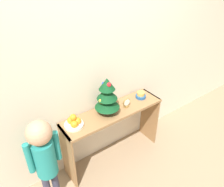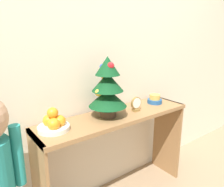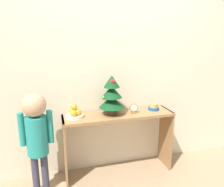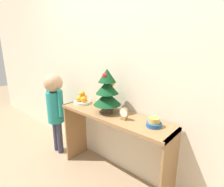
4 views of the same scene
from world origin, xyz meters
name	(u,v)px [view 2 (image 2 of 4)]	position (x,y,z in m)	size (l,w,h in m)	color
back_wall	(100,43)	(0.00, 0.38, 1.25)	(7.00, 0.05, 2.50)	beige
console_table	(117,134)	(0.00, 0.17, 0.57)	(1.24, 0.33, 0.73)	olive
mini_tree	(108,87)	(-0.08, 0.18, 0.95)	(0.28, 0.28, 0.44)	#4C3828
fruit_bowl	(54,123)	(-0.48, 0.19, 0.78)	(0.20, 0.20, 0.15)	silver
singing_bowl	(155,99)	(0.44, 0.19, 0.76)	(0.13, 0.13, 0.08)	#235189
desk_clock	(136,104)	(0.17, 0.14, 0.79)	(0.09, 0.04, 0.11)	olive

